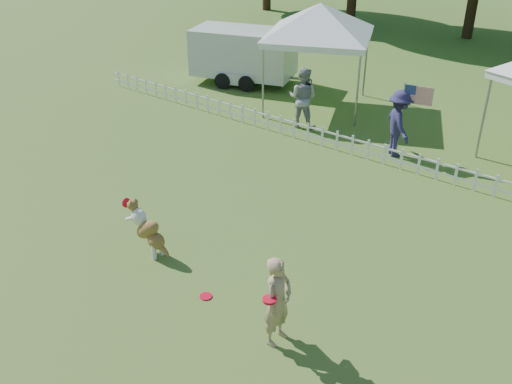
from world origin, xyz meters
TOP-DOWN VIEW (x-y plane):
  - ground at (0.00, 0.00)m, footprint 120.00×120.00m
  - picket_fence at (0.00, 7.00)m, footprint 22.00×0.08m
  - handler at (1.94, -0.34)m, footprint 0.42×0.62m
  - dog at (-1.69, 0.13)m, footprint 1.10×0.39m
  - frisbee_on_turf at (0.21, -0.24)m, footprint 0.30×0.30m
  - canopy_tent_left at (-3.73, 9.75)m, footprint 4.30×4.30m
  - cargo_trailer at (-7.33, 10.27)m, footprint 5.12×3.44m
  - flag_pole at (0.28, 7.72)m, footprint 0.82×0.26m
  - spectator_a at (-3.06, 7.91)m, footprint 1.07×0.91m
  - spectator_b at (0.23, 7.76)m, footprint 1.37×1.37m

SIDE VIEW (x-z plane):
  - ground at x=0.00m, z-range 0.00..0.00m
  - frisbee_on_turf at x=0.21m, z-range 0.00..0.02m
  - picket_fence at x=0.00m, z-range 0.00..0.60m
  - dog at x=-1.69m, z-range 0.00..1.13m
  - handler at x=1.94m, z-range 0.00..1.66m
  - spectator_b at x=0.23m, z-range 0.00..1.90m
  - spectator_a at x=-3.06m, z-range 0.00..1.91m
  - cargo_trailer at x=-7.33m, z-range 0.00..2.07m
  - flag_pole at x=0.28m, z-range 0.00..2.15m
  - canopy_tent_left at x=-3.73m, z-range 0.00..3.38m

